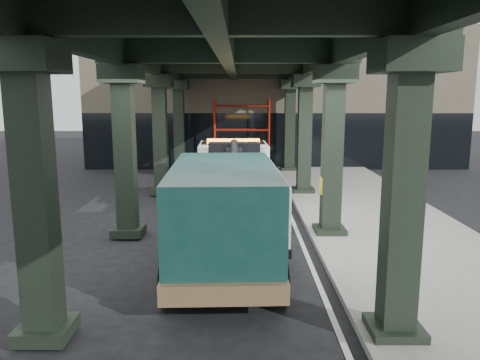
{
  "coord_description": "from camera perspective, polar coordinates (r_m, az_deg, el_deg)",
  "views": [
    {
      "loc": [
        -0.04,
        -11.45,
        4.15
      ],
      "look_at": [
        -0.07,
        2.14,
        1.7
      ],
      "focal_mm": 35.0,
      "sensor_mm": 36.0,
      "label": 1
    }
  ],
  "objects": [
    {
      "name": "ground",
      "position": [
        12.18,
        0.31,
        -9.7
      ],
      "size": [
        90.0,
        90.0,
        0.0
      ],
      "primitive_type": "plane",
      "color": "black",
      "rests_on": "ground"
    },
    {
      "name": "sidewalk",
      "position": [
        14.77,
        18.13,
        -6.32
      ],
      "size": [
        5.0,
        40.0,
        0.15
      ],
      "primitive_type": "cube",
      "color": "gray",
      "rests_on": "ground"
    },
    {
      "name": "lane_stripe",
      "position": [
        14.18,
        7.22,
        -6.85
      ],
      "size": [
        0.12,
        38.0,
        0.01
      ],
      "primitive_type": "cube",
      "color": "silver",
      "rests_on": "ground"
    },
    {
      "name": "viaduct",
      "position": [
        13.52,
        -1.45,
        15.78
      ],
      "size": [
        7.4,
        32.0,
        6.4
      ],
      "color": "black",
      "rests_on": "ground"
    },
    {
      "name": "building",
      "position": [
        31.52,
        3.9,
        9.92
      ],
      "size": [
        22.0,
        10.0,
        8.0
      ],
      "primitive_type": "cube",
      "color": "#C6B793",
      "rests_on": "ground"
    },
    {
      "name": "scaffolding",
      "position": [
        26.18,
        0.22,
        5.74
      ],
      "size": [
        3.08,
        0.88,
        4.0
      ],
      "color": "red",
      "rests_on": "ground"
    },
    {
      "name": "tow_truck",
      "position": [
        14.75,
        -0.7,
        -0.65
      ],
      "size": [
        2.8,
        8.66,
        2.81
      ],
      "rotation": [
        0.0,
        0.0,
        0.03
      ],
      "color": "black",
      "rests_on": "ground"
    },
    {
      "name": "towed_van",
      "position": [
        11.23,
        -2.0,
        -4.03
      ],
      "size": [
        2.76,
        6.46,
        2.58
      ],
      "rotation": [
        0.0,
        0.0,
        0.04
      ],
      "color": "#0F3834",
      "rests_on": "ground"
    }
  ]
}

